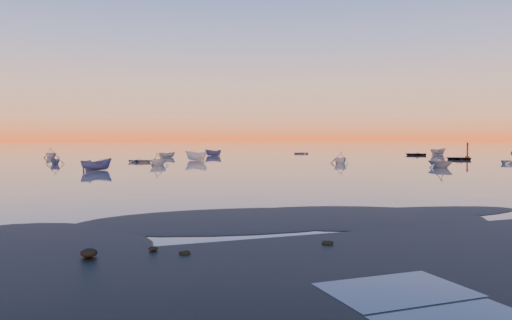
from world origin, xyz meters
name	(u,v)px	position (x,y,z in m)	size (l,w,h in m)	color
ground	(157,153)	(0.00, 100.00, 0.00)	(600.00, 600.00, 0.00)	#70655D
mud_lobes	(499,212)	(0.00, -1.00, 0.01)	(140.00, 6.00, 0.07)	black
moored_fleet	(209,162)	(0.00, 53.00, 0.00)	(124.00, 58.00, 1.20)	#B9B9B4
boat_near_center	(96,171)	(-16.96, 38.72, 0.00)	(3.83, 1.62, 1.33)	#3B4470
boat_near_right	(440,168)	(22.95, 29.60, 0.00)	(3.65, 1.64, 1.28)	slate
channel_marker	(467,151)	(50.30, 53.78, 1.18)	(0.84, 0.84, 2.99)	#46190F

